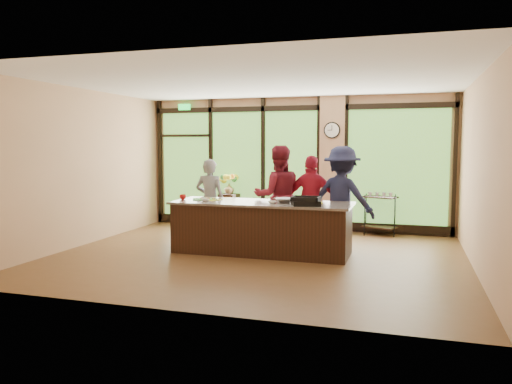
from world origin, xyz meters
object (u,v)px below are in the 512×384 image
Objects in this scene: cook_left at (210,200)px; flower_stand at (229,211)px; cook_right at (342,198)px; island_base at (262,229)px; roasting_pan at (306,203)px; bar_cart at (380,209)px.

cook_left reaches higher than flower_stand.
cook_right is 3.34m from flower_stand.
cook_left is at bearing -74.90° from flower_stand.
island_base is 3.95× the size of flower_stand.
roasting_pan is at bearing -40.97° from flower_stand.
roasting_pan is 2.95m from bar_cart.
flower_stand is at bearing -14.03° from cook_right.
flower_stand is 0.85× the size of bar_cart.
roasting_pan is (0.86, -0.28, 0.52)m from island_base.
island_base is 1.63× the size of cook_right.
flower_stand is (-2.37, 2.73, -0.57)m from roasting_pan.
cook_left is at bearing 16.68° from cook_right.
cook_left is 3.62× the size of roasting_pan.
cook_right is 1.15m from roasting_pan.
roasting_pan reaches higher than bar_cart.
bar_cart is (3.23, 1.68, -0.27)m from cook_left.
bar_cart is (0.60, 1.67, -0.40)m from cook_right.
roasting_pan is 3.66m from flower_stand.
cook_left is 1.75m from flower_stand.
cook_right reaches higher than island_base.
island_base is 2.88m from flower_stand.
bar_cart reaches higher than island_base.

